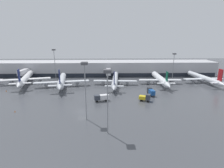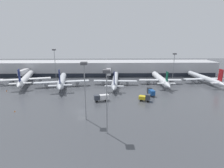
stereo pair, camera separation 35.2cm
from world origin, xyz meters
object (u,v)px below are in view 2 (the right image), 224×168
object	(u,v)px
parked_jet_4	(204,78)
service_truck_3	(145,97)
apron_light_mast_2	(174,58)
traffic_cone_0	(6,91)
apron_light_mast_5	(54,56)
parked_jet_5	(26,78)
service_truck_2	(101,97)
service_truck_0	(151,91)
apron_light_mast_0	(107,83)
apron_light_mast_1	(84,75)
parked_jet_3	(115,80)
parked_jet_2	(160,79)
traffic_cone_1	(15,111)
parked_jet_1	(62,81)

from	to	relation	value
parked_jet_4	service_truck_3	size ratio (longest dim) A/B	7.39
apron_light_mast_2	traffic_cone_0	bearing A→B (deg)	-163.65
apron_light_mast_5	traffic_cone_0	bearing A→B (deg)	-121.80
parked_jet_5	apron_light_mast_5	size ratio (longest dim) A/B	2.12
parked_jet_5	service_truck_2	bearing A→B (deg)	-137.55
apron_light_mast_2	service_truck_0	bearing A→B (deg)	-123.26
apron_light_mast_0	apron_light_mast_1	xyz separation A→B (m)	(-6.43, 8.18, 0.51)
service_truck_2	apron_light_mast_0	xyz separation A→B (m)	(2.34, -24.04, 11.79)
parked_jet_3	parked_jet_5	world-z (taller)	parked_jet_5
parked_jet_2	traffic_cone_1	xyz separation A→B (m)	(-59.29, -35.90, -2.44)
parked_jet_4	traffic_cone_1	bearing A→B (deg)	109.53
parked_jet_3	service_truck_3	world-z (taller)	parked_jet_3
traffic_cone_0	parked_jet_2	bearing A→B (deg)	9.13
service_truck_0	service_truck_3	distance (m)	8.43
apron_light_mast_5	parked_jet_5	bearing A→B (deg)	-136.97
apron_light_mast_0	service_truck_3	bearing A→B (deg)	58.07
parked_jet_5	traffic_cone_0	distance (m)	14.33
traffic_cone_0	apron_light_mast_0	xyz separation A→B (m)	(46.97, -37.91, 13.03)
service_truck_0	traffic_cone_1	bearing A→B (deg)	102.64
service_truck_2	apron_light_mast_0	size ratio (longest dim) A/B	0.36
apron_light_mast_5	service_truck_2	bearing A→B (deg)	-53.71
service_truck_2	apron_light_mast_2	bearing A→B (deg)	-151.27
service_truck_3	traffic_cone_0	size ratio (longest dim) A/B	6.89
service_truck_0	service_truck_3	bearing A→B (deg)	145.25
parked_jet_2	service_truck_2	bearing A→B (deg)	131.83
apron_light_mast_0	apron_light_mast_2	bearing A→B (deg)	57.76
parked_jet_2	apron_light_mast_5	bearing A→B (deg)	78.95
parked_jet_1	parked_jet_5	xyz separation A→B (m)	(-20.68, 5.99, 0.10)
parked_jet_4	apron_light_mast_1	xyz separation A→B (m)	(-59.50, -43.52, 11.14)
service_truck_2	apron_light_mast_1	size ratio (longest dim) A/B	0.34
traffic_cone_0	service_truck_0	bearing A→B (deg)	-5.93
traffic_cone_1	apron_light_mast_0	size ratio (longest dim) A/B	0.03
traffic_cone_0	parked_jet_3	bearing A→B (deg)	12.14
parked_jet_3	apron_light_mast_1	distance (m)	43.51
parked_jet_2	parked_jet_5	bearing A→B (deg)	90.32
parked_jet_3	apron_light_mast_1	xyz separation A→B (m)	(-10.45, -40.70, 11.30)
parked_jet_1	apron_light_mast_2	xyz separation A→B (m)	(63.11, 17.84, 9.27)
apron_light_mast_0	apron_light_mast_5	distance (m)	70.61
service_truck_3	traffic_cone_0	world-z (taller)	service_truck_3
traffic_cone_0	parked_jet_4	bearing A→B (deg)	7.85
apron_light_mast_5	service_truck_0	bearing A→B (deg)	-32.84
parked_jet_2	apron_light_mast_2	world-z (taller)	apron_light_mast_2
traffic_cone_0	traffic_cone_1	bearing A→B (deg)	-56.09
service_truck_0	apron_light_mast_1	bearing A→B (deg)	126.05
parked_jet_1	parked_jet_3	world-z (taller)	parked_jet_1
parked_jet_3	service_truck_3	xyz separation A→B (m)	(10.73, -25.20, -1.07)
parked_jet_2	parked_jet_5	world-z (taller)	parked_jet_5
parked_jet_2	apron_light_mast_1	distance (m)	55.52
traffic_cone_1	apron_light_mast_1	size ratio (longest dim) A/B	0.03
service_truck_2	apron_light_mast_5	size ratio (longest dim) A/B	0.34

